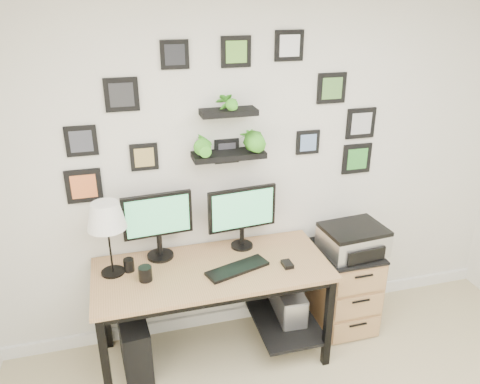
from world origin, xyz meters
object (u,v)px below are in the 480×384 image
object	(u,v)px
pc_tower_black	(135,345)
pc_tower_grey	(287,311)
monitor_left	(158,221)
mug	(145,274)
printer	(353,240)
monitor_right	(242,213)
file_cabinet	(344,287)
table_lamp	(106,218)
desk	(217,279)

from	to	relation	value
pc_tower_black	pc_tower_grey	xyz separation A→B (m)	(1.16, 0.07, 0.00)
pc_tower_grey	pc_tower_black	bearing A→B (deg)	-176.57
monitor_left	mug	xyz separation A→B (m)	(-0.13, -0.26, -0.24)
monitor_left	printer	size ratio (longest dim) A/B	1.02
mug	pc_tower_grey	distance (m)	1.21
monitor_right	file_cabinet	world-z (taller)	monitor_right
monitor_left	file_cabinet	world-z (taller)	monitor_left
mug	monitor_right	bearing A→B (deg)	19.06
monitor_right	pc_tower_black	world-z (taller)	monitor_right
monitor_left	monitor_right	bearing A→B (deg)	-1.15
monitor_right	pc_tower_grey	xyz separation A→B (m)	(0.32, -0.14, -0.82)
table_lamp	printer	world-z (taller)	table_lamp
table_lamp	file_cabinet	xyz separation A→B (m)	(1.73, -0.02, -0.83)
monitor_right	pc_tower_black	xyz separation A→B (m)	(-0.84, -0.21, -0.82)
pc_tower_black	pc_tower_grey	distance (m)	1.16
desk	monitor_left	world-z (taller)	monitor_left
desk	pc_tower_black	world-z (taller)	desk
mug	pc_tower_black	distance (m)	0.61
monitor_right	table_lamp	world-z (taller)	table_lamp
monitor_right	mug	world-z (taller)	monitor_right
file_cabinet	table_lamp	bearing A→B (deg)	179.34
monitor_right	pc_tower_grey	bearing A→B (deg)	-22.89
desk	pc_tower_grey	bearing A→B (deg)	4.64
monitor_right	pc_tower_grey	size ratio (longest dim) A/B	1.17
desk	monitor_left	xyz separation A→B (m)	(-0.36, 0.19, 0.41)
desk	monitor_right	distance (m)	0.50
file_cabinet	monitor_right	bearing A→B (deg)	171.16
mug	printer	bearing A→B (deg)	3.45
table_lamp	pc_tower_grey	xyz separation A→B (m)	(1.25, -0.03, -0.95)
table_lamp	pc_tower_grey	world-z (taller)	table_lamp
pc_tower_grey	desk	bearing A→B (deg)	-175.36
monitor_right	mug	size ratio (longest dim) A/B	5.12
desk	monitor_right	xyz separation A→B (m)	(0.24, 0.18, 0.40)
monitor_left	pc_tower_grey	size ratio (longest dim) A/B	1.13
pc_tower_grey	file_cabinet	size ratio (longest dim) A/B	0.64
desk	printer	distance (m)	1.07
table_lamp	pc_tower_black	distance (m)	0.97
monitor_right	printer	distance (m)	0.87
pc_tower_black	pc_tower_grey	bearing A→B (deg)	-1.14
file_cabinet	printer	distance (m)	0.44
mug	pc_tower_black	bearing A→B (deg)	159.70
file_cabinet	mug	bearing A→B (deg)	-175.31
table_lamp	pc_tower_black	bearing A→B (deg)	-49.05
file_cabinet	printer	world-z (taller)	printer
pc_tower_black	file_cabinet	distance (m)	1.64
pc_tower_black	printer	size ratio (longest dim) A/B	0.87
monitor_left	printer	xyz separation A→B (m)	(1.41, -0.17, -0.26)
monitor_left	pc_tower_grey	distance (m)	1.25
desk	pc_tower_grey	xyz separation A→B (m)	(0.56, 0.05, -0.42)
pc_tower_black	file_cabinet	world-z (taller)	file_cabinet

